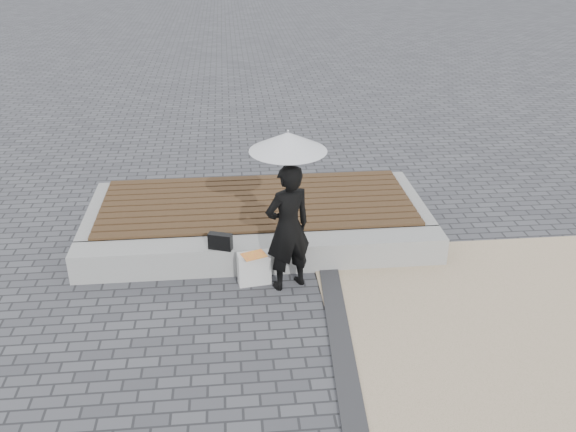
# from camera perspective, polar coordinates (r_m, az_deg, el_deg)

# --- Properties ---
(ground) EXTENTS (80.00, 80.00, 0.00)m
(ground) POSITION_cam_1_polar(r_m,az_deg,el_deg) (7.14, -1.60, -11.27)
(ground) COLOR #4B4C50
(ground) RESTS_ON ground
(terrazzo_zone) EXTENTS (5.00, 5.00, 0.02)m
(terrazzo_zone) POSITION_cam_1_polar(r_m,az_deg,el_deg) (7.62, 23.97, -11.11)
(terrazzo_zone) COLOR #CAAF92
(terrazzo_zone) RESTS_ON ground
(edging_band) EXTENTS (0.61, 5.20, 0.04)m
(edging_band) POSITION_cam_1_polar(r_m,az_deg,el_deg) (6.82, 5.18, -13.28)
(edging_band) COLOR #2E2E31
(edging_band) RESTS_ON ground
(seating_ledge) EXTENTS (5.00, 0.45, 0.40)m
(seating_ledge) POSITION_cam_1_polar(r_m,az_deg,el_deg) (8.36, -2.41, -3.50)
(seating_ledge) COLOR #9B9B97
(seating_ledge) RESTS_ON ground
(timber_platform) EXTENTS (5.00, 2.00, 0.40)m
(timber_platform) POSITION_cam_1_polar(r_m,az_deg,el_deg) (9.42, -2.85, 0.11)
(timber_platform) COLOR #9D9D99
(timber_platform) RESTS_ON ground
(timber_decking) EXTENTS (4.60, 2.00, 0.04)m
(timber_decking) POSITION_cam_1_polar(r_m,az_deg,el_deg) (9.33, -2.88, 1.33)
(timber_decking) COLOR #503621
(timber_decking) RESTS_ON timber_platform
(woman) EXTENTS (0.72, 0.61, 1.68)m
(woman) POSITION_cam_1_polar(r_m,az_deg,el_deg) (7.64, 0.00, -1.09)
(woman) COLOR black
(woman) RESTS_ON ground
(parasol) EXTENTS (0.92, 0.92, 1.17)m
(parasol) POSITION_cam_1_polar(r_m,az_deg,el_deg) (7.20, 0.00, 6.85)
(parasol) COLOR silver
(parasol) RESTS_ON ground
(handbag) EXTENTS (0.33, 0.21, 0.22)m
(handbag) POSITION_cam_1_polar(r_m,az_deg,el_deg) (8.07, -6.24, -2.34)
(handbag) COLOR black
(handbag) RESTS_ON seating_ledge
(canvas_tote) EXTENTS (0.44, 0.23, 0.44)m
(canvas_tote) POSITION_cam_1_polar(r_m,az_deg,el_deg) (8.01, -3.12, -4.82)
(canvas_tote) COLOR silver
(canvas_tote) RESTS_ON ground
(magazine) EXTENTS (0.35, 0.30, 0.01)m
(magazine) POSITION_cam_1_polar(r_m,az_deg,el_deg) (7.85, -3.15, -3.61)
(magazine) COLOR red
(magazine) RESTS_ON canvas_tote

